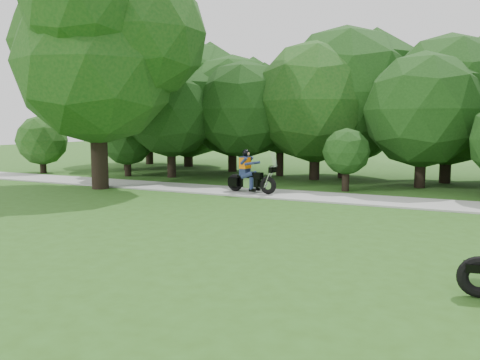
% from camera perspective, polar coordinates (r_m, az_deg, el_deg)
% --- Properties ---
extents(ground, '(100.00, 100.00, 0.00)m').
position_cam_1_polar(ground, '(9.32, 6.09, -9.80)').
color(ground, '#2A5017').
rests_on(ground, ground).
extents(walkway, '(60.00, 2.20, 0.06)m').
position_cam_1_polar(walkway, '(16.91, 14.94, -2.35)').
color(walkway, '#9B9B96').
rests_on(walkway, ground).
extents(tree_line, '(39.96, 11.90, 7.81)m').
position_cam_1_polar(tree_line, '(23.43, 13.65, 8.92)').
color(tree_line, black).
rests_on(tree_line, ground).
extents(big_tree_west, '(8.64, 6.56, 9.96)m').
position_cam_1_polar(big_tree_west, '(20.58, -16.61, 15.21)').
color(big_tree_west, black).
rests_on(big_tree_west, ground).
extents(touring_motorcycle, '(2.16, 0.84, 1.64)m').
position_cam_1_polar(touring_motorcycle, '(17.82, 1.02, 0.38)').
color(touring_motorcycle, black).
rests_on(touring_motorcycle, walkway).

